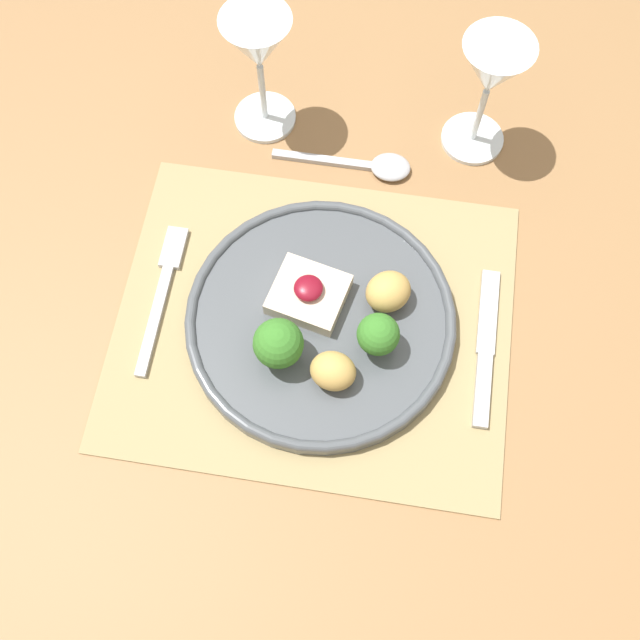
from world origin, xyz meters
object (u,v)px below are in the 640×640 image
Objects in this scene: fork at (163,288)px; spoon at (374,165)px; dinner_plate at (322,323)px; wine_glass_near at (491,75)px; knife at (485,357)px; wine_glass_far at (258,50)px.

spoon reaches higher than fork.
wine_glass_near is at bearing 62.67° from dinner_plate.
knife is at bearing -54.37° from spoon.
fork is 1.12× the size of wine_glass_far.
knife is 1.12× the size of wine_glass_far.
dinner_plate is 1.84× the size of wine_glass_near.
wine_glass_near reaches higher than knife.
dinner_plate is 0.22m from spoon.
wine_glass_far is (0.07, 0.25, 0.11)m from fork.
dinner_plate reaches higher than fork.
dinner_plate is 1.61× the size of fork.
dinner_plate is at bearing -67.35° from wine_glass_far.
dinner_plate is 1.61× the size of knife.
wine_glass_near is (0.12, 0.06, 0.11)m from spoon.
knife is 1.08× the size of spoon.
knife is at bearing -5.69° from fork.
dinner_plate is 0.31m from wine_glass_far.
spoon is 1.05× the size of wine_glass_near.
dinner_plate is at bearing -7.90° from fork.
wine_glass_near reaches higher than spoon.
fork is 0.29m from wine_glass_far.
wine_glass_far is at bearing 138.06° from knife.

